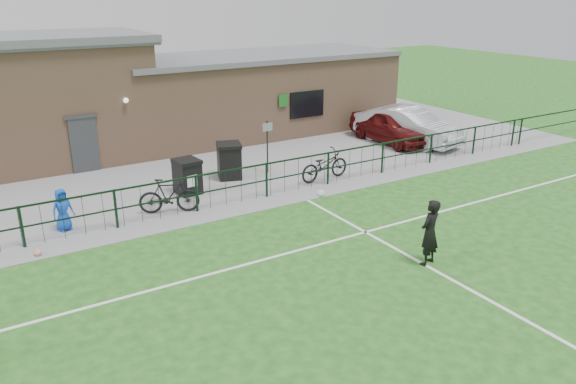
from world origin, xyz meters
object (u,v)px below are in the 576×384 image
car_maroon (391,126)px  spectator_child (63,210)px  ball_ground (38,253)px  bicycle_e (325,165)px  car_silver (408,126)px  bicycle_d (169,196)px  sign_post (267,147)px  wheelie_bin_left (187,178)px  wheelie_bin_right (229,162)px

car_maroon → spectator_child: size_ratio=3.52×
car_maroon → ball_ground: (-15.59, -4.04, -0.67)m
car_maroon → bicycle_e: (-5.62, -2.84, -0.20)m
car_silver → ball_ground: bearing=178.2°
car_maroon → ball_ground: car_maroon is taller
bicycle_e → ball_ground: bearing=91.8°
car_maroon → ball_ground: 16.12m
bicycle_d → sign_post: bearing=-44.8°
wheelie_bin_left → car_silver: car_silver is taller
sign_post → spectator_child: (-7.67, -1.67, -0.37)m
car_silver → bicycle_e: car_silver is taller
wheelie_bin_left → spectator_child: spectator_child is taller
sign_post → car_maroon: sign_post is taller
wheelie_bin_right → bicycle_d: wheelie_bin_right is taller
wheelie_bin_left → sign_post: size_ratio=0.55×
wheelie_bin_left → car_silver: (10.95, 1.07, 0.25)m
car_maroon → bicycle_e: car_maroon is taller
sign_post → spectator_child: sign_post is taller
wheelie_bin_right → bicycle_d: (-3.09, -2.14, -0.05)m
sign_post → ball_ground: 9.19m
wheelie_bin_left → wheelie_bin_right: size_ratio=0.91×
wheelie_bin_left → spectator_child: (-4.22, -1.07, 0.07)m
bicycle_d → spectator_child: spectator_child is taller
sign_post → ball_ground: size_ratio=10.04×
car_maroon → spectator_child: (-14.64, -2.68, -0.13)m
car_silver → spectator_child: 15.32m
wheelie_bin_left → spectator_child: bearing=-171.7°
car_silver → spectator_child: bearing=173.9°
wheelie_bin_right → spectator_child: (-6.16, -1.83, 0.02)m
wheelie_bin_right → sign_post: bearing=11.9°
sign_post → ball_ground: (-8.62, -3.03, -0.92)m
car_maroon → ball_ground: bearing=-164.9°
wheelie_bin_left → spectator_child: 4.36m
car_maroon → bicycle_d: size_ratio=2.37×
sign_post → car_maroon: bearing=8.2°
wheelie_bin_right → ball_ground: 7.81m
bicycle_e → ball_ground: 10.05m
bicycle_e → spectator_child: size_ratio=1.66×
car_maroon → spectator_child: 14.88m
car_silver → bicycle_e: 6.57m
wheelie_bin_left → wheelie_bin_right: wheelie_bin_right is taller
car_maroon → sign_post: bearing=-171.2°
bicycle_d → car_maroon: bearing=-53.6°
sign_post → bicycle_d: size_ratio=1.08×
car_maroon → car_silver: size_ratio=0.91×
car_silver → bicycle_e: size_ratio=2.34×
wheelie_bin_left → car_maroon: bearing=2.8°
wheelie_bin_right → car_silver: car_silver is taller
sign_post → bicycle_d: sign_post is taller
bicycle_d → ball_ground: size_ratio=9.31×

